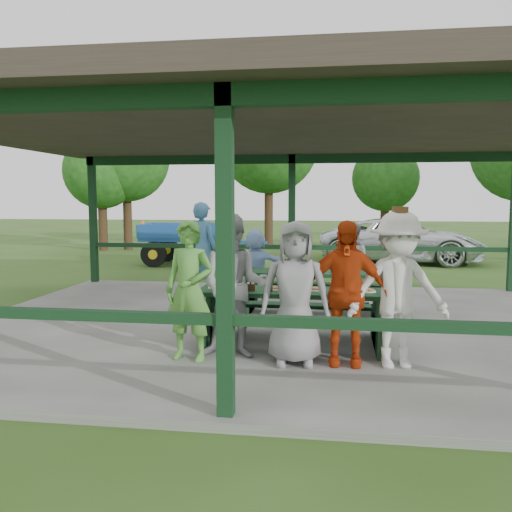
% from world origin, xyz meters
% --- Properties ---
extents(ground, '(90.00, 90.00, 0.00)m').
position_xyz_m(ground, '(0.00, 0.00, 0.00)').
color(ground, '#2B4A17').
rests_on(ground, ground).
extents(concrete_slab, '(10.00, 8.00, 0.10)m').
position_xyz_m(concrete_slab, '(0.00, 0.00, 0.05)').
color(concrete_slab, '#60605B').
rests_on(concrete_slab, ground).
extents(pavilion_structure, '(10.60, 8.60, 3.24)m').
position_xyz_m(pavilion_structure, '(0.00, 0.00, 3.17)').
color(pavilion_structure, black).
rests_on(pavilion_structure, concrete_slab).
extents(picnic_table_near, '(2.62, 1.39, 0.75)m').
position_xyz_m(picnic_table_near, '(0.42, -1.20, 0.58)').
color(picnic_table_near, black).
rests_on(picnic_table_near, concrete_slab).
extents(picnic_table_far, '(2.73, 1.39, 0.75)m').
position_xyz_m(picnic_table_far, '(0.70, 0.80, 0.58)').
color(picnic_table_far, black).
rests_on(picnic_table_far, concrete_slab).
extents(table_setting, '(2.32, 0.45, 0.10)m').
position_xyz_m(table_setting, '(0.39, -1.18, 0.88)').
color(table_setting, white).
rests_on(table_setting, picnic_table_near).
extents(contestant_green, '(0.70, 0.53, 1.74)m').
position_xyz_m(contestant_green, '(-0.80, -2.14, 0.97)').
color(contestant_green, '#529739').
rests_on(contestant_green, concrete_slab).
extents(contestant_grey_left, '(0.90, 0.71, 1.81)m').
position_xyz_m(contestant_grey_left, '(-0.27, -1.96, 1.01)').
color(contestant_grey_left, gray).
rests_on(contestant_grey_left, concrete_slab).
extents(contestant_grey_mid, '(0.90, 0.63, 1.74)m').
position_xyz_m(contestant_grey_mid, '(0.51, -2.13, 0.97)').
color(contestant_grey_mid, gray).
rests_on(contestant_grey_mid, concrete_slab).
extents(contestant_red, '(1.03, 0.45, 1.75)m').
position_xyz_m(contestant_red, '(1.11, -2.06, 0.98)').
color(contestant_red, '#BC350C').
rests_on(contestant_red, concrete_slab).
extents(contestant_white_fedora, '(1.28, 0.85, 1.91)m').
position_xyz_m(contestant_white_fedora, '(1.73, -2.08, 1.03)').
color(contestant_white_fedora, silver).
rests_on(contestant_white_fedora, concrete_slab).
extents(spectator_lblue, '(1.39, 0.70, 1.43)m').
position_xyz_m(spectator_lblue, '(-0.55, 1.78, 0.82)').
color(spectator_lblue, '#96B8E7').
rests_on(spectator_lblue, concrete_slab).
extents(spectator_blue, '(0.83, 0.70, 1.94)m').
position_xyz_m(spectator_blue, '(-1.73, 2.29, 1.07)').
color(spectator_blue, teal).
rests_on(spectator_blue, concrete_slab).
extents(spectator_grey, '(0.81, 0.65, 1.56)m').
position_xyz_m(spectator_grey, '(1.27, 1.64, 0.88)').
color(spectator_grey, gray).
rests_on(spectator_grey, concrete_slab).
extents(pickup_truck, '(5.65, 3.36, 1.47)m').
position_xyz_m(pickup_truck, '(3.20, 9.90, 0.74)').
color(pickup_truck, silver).
rests_on(pickup_truck, ground).
extents(farm_trailer, '(4.05, 1.88, 1.41)m').
position_xyz_m(farm_trailer, '(-3.64, 8.27, 0.70)').
color(farm_trailer, '#1C4C9A').
rests_on(farm_trailer, ground).
extents(tree_far_left, '(3.54, 3.54, 5.53)m').
position_xyz_m(tree_far_left, '(-7.57, 12.97, 3.74)').
color(tree_far_left, '#312213').
rests_on(tree_far_left, ground).
extents(tree_left, '(4.13, 4.13, 6.45)m').
position_xyz_m(tree_left, '(-1.80, 14.20, 4.37)').
color(tree_left, '#312213').
rests_on(tree_left, ground).
extents(tree_mid, '(2.81, 2.81, 4.39)m').
position_xyz_m(tree_mid, '(3.07, 15.02, 2.96)').
color(tree_mid, '#312213').
rests_on(tree_mid, ground).
extents(tree_edge_left, '(3.04, 3.04, 4.75)m').
position_xyz_m(tree_edge_left, '(-8.42, 12.43, 3.21)').
color(tree_edge_left, '#312213').
rests_on(tree_edge_left, ground).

